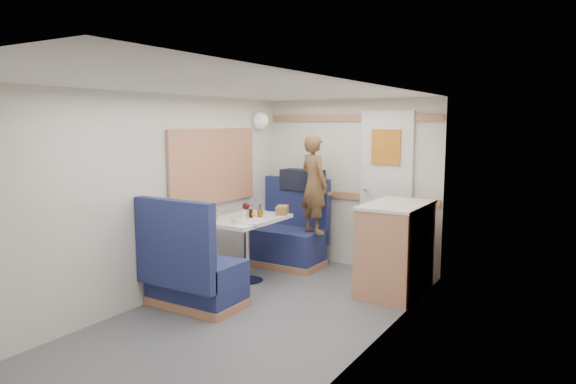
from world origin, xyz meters
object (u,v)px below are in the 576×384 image
Objects in this scene: tumbler_right at (250,211)px; tumbler_left at (215,215)px; dome_light at (260,121)px; galley_counter at (395,247)px; wine_glass at (246,207)px; duffel_bag at (302,180)px; tumbler_mid at (262,209)px; bread_loaf at (282,210)px; beer_glass at (260,214)px; salt_grinder at (244,215)px; person at (314,184)px; pepper_grinder at (251,214)px; bench_far at (288,240)px; orange_fruit at (252,214)px; bench_near at (192,276)px; cheese_block at (236,221)px; dinette_table at (246,232)px; tray at (250,221)px.

tumbler_left is at bearing -112.24° from tumbler_right.
dome_light reaches higher than galley_counter.
duffel_bag is at bearing 88.77° from wine_glass.
tumbler_mid is 0.47× the size of bread_loaf.
beer_glass and salt_grinder have the same top height.
duffel_bag is (0.44, 0.27, -0.73)m from dome_light.
tumbler_mid is (-0.40, -0.49, -0.25)m from person.
pepper_grinder is (0.49, -0.90, -0.98)m from dome_light.
bench_far reaches higher than tumbler_left.
orange_fruit is 0.42m from bread_loaf.
bench_far is 1.50m from dome_light.
duffel_bag reaches higher than beer_glass.
duffel_bag is 0.85m from tumbler_mid.
salt_grinder is at bearing 86.10° from bench_near.
person reaches higher than cheese_block.
pepper_grinder is (-1.37, -0.60, 0.31)m from galley_counter.
orange_fruit is (0.10, -0.03, 0.21)m from dinette_table.
tumbler_mid is 0.95× the size of tumbler_right.
bench_near is 0.78m from tumbler_left.
person is 11.21× the size of tumbler_mid.
person is 0.91m from orange_fruit.
dome_light reaches higher than salt_grinder.
salt_grinder is at bearing -81.90° from tumbler_mid.
tray is 0.40m from tumbler_left.
galley_counter is at bearing 43.94° from bench_near.
duffel_bag is at bearing 90.08° from salt_grinder.
tumbler_mid is 0.42m from salt_grinder.
dinette_table is at bearing -73.55° from tumbler_right.
person is 10.87× the size of pepper_grinder.
bench_near is (-0.00, -0.86, -0.27)m from dinette_table.
tumbler_right is 0.20m from beer_glass.
tray is 3.11× the size of tumbler_right.
tumbler_right is 0.36m from bread_loaf.
tray is 3.54× the size of beer_glass.
wine_glass reaches higher than pepper_grinder.
salt_grinder is at bearing -86.98° from bench_far.
beer_glass is at bearing -102.51° from bread_loaf.
bench_far is 1.73m from bench_near.
cheese_block is 0.87× the size of pepper_grinder.
dome_light reaches higher than beer_glass.
tumbler_right is at bearing 109.60° from cheese_block.
tumbler_right is at bearing 127.78° from pepper_grinder.
beer_glass is 0.43× the size of bread_loaf.
beer_glass reaches higher than tray.
dinette_table is 0.30m from tray.
tray is (0.57, -1.03, -1.02)m from dome_light.
cheese_block is (0.03, -0.31, -0.02)m from orange_fruit.
dome_light is 1.89× the size of tumbler_left.
bread_loaf is at bearing 74.07° from pepper_grinder.
duffel_bag is at bearing 31.55° from dome_light.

